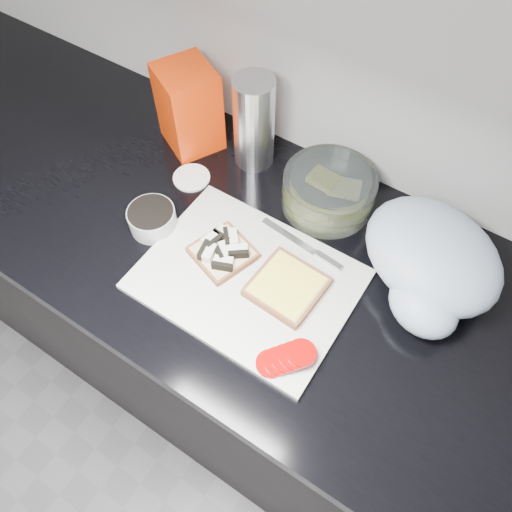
{
  "coord_description": "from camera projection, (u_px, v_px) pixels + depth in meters",
  "views": [
    {
      "loc": [
        0.26,
        0.72,
        1.73
      ],
      "look_at": [
        -0.02,
        1.16,
        0.95
      ],
      "focal_mm": 35.0,
      "sensor_mm": 36.0,
      "label": 1
    }
  ],
  "objects": [
    {
      "name": "tomato_slices",
      "position": [
        286.0,
        358.0,
        0.85
      ],
      "size": [
        0.1,
        0.11,
        0.02
      ],
      "rotation": [
        0.0,
        0.0,
        0.36
      ],
      "color": "#A30503",
      "rests_on": "cutting_board"
    },
    {
      "name": "bread_right",
      "position": [
        287.0,
        287.0,
        0.93
      ],
      "size": [
        0.14,
        0.14,
        0.02
      ],
      "rotation": [
        0.0,
        0.0,
        -0.06
      ],
      "color": "beige",
      "rests_on": "cutting_board"
    },
    {
      "name": "cutting_board",
      "position": [
        247.0,
        280.0,
        0.96
      ],
      "size": [
        0.4,
        0.3,
        0.01
      ],
      "primitive_type": "cube",
      "color": "silver",
      "rests_on": "countertop"
    },
    {
      "name": "base_cabinet",
      "position": [
        270.0,
        351.0,
        1.38
      ],
      "size": [
        3.5,
        0.6,
        0.86
      ],
      "primitive_type": "cube",
      "color": "black",
      "rests_on": "ground"
    },
    {
      "name": "whole_tomatoes",
      "position": [
        432.0,
        312.0,
        0.89
      ],
      "size": [
        0.06,
        0.06,
        0.06
      ],
      "rotation": [
        0.0,
        0.0,
        -0.34
      ],
      "color": "#A30503",
      "rests_on": "countertop"
    },
    {
      "name": "tub_lid",
      "position": [
        192.0,
        178.0,
        1.11
      ],
      "size": [
        0.11,
        0.11,
        0.01
      ],
      "primitive_type": "cylinder",
      "rotation": [
        0.0,
        0.0,
        0.36
      ],
      "color": "white",
      "rests_on": "countertop"
    },
    {
      "name": "bread_left",
      "position": [
        223.0,
        251.0,
        0.97
      ],
      "size": [
        0.14,
        0.14,
        0.03
      ],
      "rotation": [
        0.0,
        0.0,
        -0.31
      ],
      "color": "beige",
      "rests_on": "cutting_board"
    },
    {
      "name": "bread_bag",
      "position": [
        189.0,
        108.0,
        1.1
      ],
      "size": [
        0.16,
        0.16,
        0.19
      ],
      "primitive_type": "cube",
      "rotation": [
        0.0,
        0.0,
        -0.48
      ],
      "color": "red",
      "rests_on": "countertop"
    },
    {
      "name": "steel_canister",
      "position": [
        254.0,
        123.0,
        1.06
      ],
      "size": [
        0.09,
        0.09,
        0.21
      ],
      "primitive_type": "cylinder",
      "color": "silver",
      "rests_on": "countertop"
    },
    {
      "name": "seed_tub",
      "position": [
        152.0,
        218.0,
        1.01
      ],
      "size": [
        0.1,
        0.1,
        0.05
      ],
      "color": "#A9AEAE",
      "rests_on": "countertop"
    },
    {
      "name": "glass_bowl",
      "position": [
        328.0,
        191.0,
        1.04
      ],
      "size": [
        0.19,
        0.19,
        0.08
      ],
      "rotation": [
        0.0,
        0.0,
        -0.08
      ],
      "color": "silver",
      "rests_on": "countertop"
    },
    {
      "name": "knife",
      "position": [
        311.0,
        250.0,
        0.99
      ],
      "size": [
        0.19,
        0.03,
        0.01
      ],
      "rotation": [
        0.0,
        0.0,
        -0.11
      ],
      "color": "#B7B8BC",
      "rests_on": "cutting_board"
    },
    {
      "name": "countertop",
      "position": [
        275.0,
        264.0,
        1.01
      ],
      "size": [
        3.5,
        0.64,
        0.04
      ],
      "primitive_type": "cube",
      "color": "black",
      "rests_on": "base_cabinet"
    },
    {
      "name": "grocery_bag",
      "position": [
        431.0,
        261.0,
        0.92
      ],
      "size": [
        0.34,
        0.33,
        0.12
      ],
      "rotation": [
        0.0,
        0.0,
        -0.43
      ],
      "color": "silver",
      "rests_on": "countertop"
    }
  ]
}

